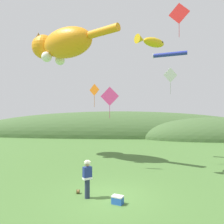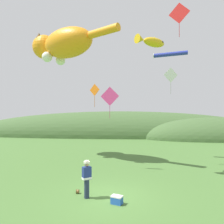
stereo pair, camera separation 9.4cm
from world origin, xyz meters
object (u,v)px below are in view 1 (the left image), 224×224
kite_tube_streamer (169,54)px  kite_diamond_orange (94,90)px  kite_diamond_pink (110,96)px  kite_spool (78,191)px  picnic_cooler (118,200)px  festival_attendant (87,178)px  kite_diamond_white (170,75)px  kite_fish_windsock (151,42)px  kite_giant_cat (62,45)px  kite_diamond_red (179,14)px

kite_tube_streamer → kite_diamond_orange: kite_tube_streamer is taller
kite_diamond_orange → kite_diamond_pink: bearing=-54.7°
kite_spool → picnic_cooler: 2.30m
picnic_cooler → kite_diamond_pink: size_ratio=0.25×
festival_attendant → picnic_cooler: festival_attendant is taller
kite_diamond_white → kite_diamond_orange: bearing=177.6°
kite_spool → kite_fish_windsock: (4.18, 4.34, 8.85)m
picnic_cooler → kite_tube_streamer: size_ratio=0.20×
kite_giant_cat → kite_diamond_red: 10.42m
picnic_cooler → kite_diamond_orange: (-2.06, 7.88, 5.70)m
kite_fish_windsock → kite_diamond_pink: (-2.89, 0.49, -3.74)m
picnic_cooler → kite_fish_windsock: size_ratio=0.25×
festival_attendant → kite_diamond_red: 12.10m
kite_diamond_orange → kite_diamond_white: bearing=-2.4°
kite_spool → kite_diamond_red: size_ratio=0.09×
kite_diamond_white → kite_diamond_orange: kite_diamond_white is taller
kite_spool → picnic_cooler: picnic_cooler is taller
kite_spool → kite_tube_streamer: 14.25m
festival_attendant → kite_diamond_white: (5.42, 7.04, 6.04)m
kite_giant_cat → kite_diamond_white: 10.05m
kite_fish_windsock → kite_tube_streamer: size_ratio=0.80×
festival_attendant → kite_fish_windsock: kite_fish_windsock is taller
festival_attendant → kite_diamond_pink: 6.91m
picnic_cooler → kite_diamond_orange: 9.94m
picnic_cooler → kite_diamond_pink: (-0.70, 5.97, 5.04)m
kite_fish_windsock → kite_diamond_white: 3.41m
festival_attendant → picnic_cooler: 1.74m
kite_spool → kite_giant_cat: kite_giant_cat is taller
kite_tube_streamer → kite_diamond_white: bearing=-100.2°
kite_diamond_pink → kite_fish_windsock: bearing=-9.6°
kite_giant_cat → kite_diamond_white: bearing=-13.4°
kite_giant_cat → kite_spool: bearing=-69.3°
kite_spool → kite_diamond_white: (5.97, 6.49, 6.89)m
kite_spool → kite_giant_cat: (-3.28, 8.69, 10.13)m
kite_giant_cat → kite_tube_streamer: bearing=0.9°
picnic_cooler → kite_fish_windsock: bearing=68.2°
kite_fish_windsock → kite_diamond_pink: 4.75m
kite_tube_streamer → kite_diamond_red: size_ratio=1.27×
kite_diamond_pink → kite_spool: bearing=-105.0°
kite_tube_streamer → kite_fish_windsock: bearing=-116.2°
kite_diamond_pink → kite_diamond_orange: size_ratio=1.21×
kite_tube_streamer → kite_diamond_red: 5.05m
festival_attendant → kite_diamond_pink: size_ratio=0.78×
kite_spool → kite_diamond_pink: 7.15m
picnic_cooler → kite_tube_streamer: (4.40, 9.98, 9.09)m
kite_diamond_red → kite_tube_streamer: bearing=85.6°
festival_attendant → kite_giant_cat: 13.65m
kite_giant_cat → kite_fish_windsock: (7.47, -4.35, -1.28)m
kite_diamond_pink → kite_diamond_white: kite_diamond_white is taller
kite_spool → kite_tube_streamer: bearing=54.1°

